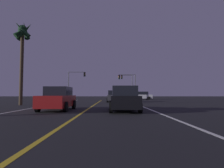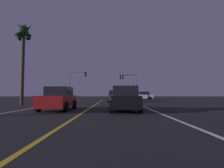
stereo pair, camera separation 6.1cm
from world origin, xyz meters
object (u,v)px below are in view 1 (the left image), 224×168
object	(u,v)px
palm_tree_left_mid	(22,38)
traffic_light_near_right	(127,81)
car_ahead_far	(114,96)
car_oncoming	(58,99)
street_lamp_right_near	(211,11)
traffic_light_near_left	(77,79)
car_lead_same_lane	(124,99)
car_crossing_side	(142,96)
traffic_light_far_right	(127,81)

from	to	relation	value
palm_tree_left_mid	traffic_light_near_right	bearing A→B (deg)	54.15
car_ahead_far	car_oncoming	distance (m)	14.47
car_oncoming	palm_tree_left_mid	size ratio (longest dim) A/B	0.48
traffic_light_near_right	street_lamp_right_near	bearing A→B (deg)	92.01
traffic_light_near_right	traffic_light_near_left	world-z (taller)	traffic_light_near_left
car_lead_same_lane	car_crossing_side	size ratio (longest dim) A/B	1.00
car_crossing_side	palm_tree_left_mid	size ratio (longest dim) A/B	0.48
car_oncoming	car_lead_same_lane	distance (m)	4.81
car_crossing_side	street_lamp_right_near	world-z (taller)	street_lamp_right_near
palm_tree_left_mid	traffic_light_far_right	bearing A→B (deg)	60.21
car_crossing_side	traffic_light_far_right	xyz separation A→B (m)	(-2.82, 3.76, 3.34)
car_ahead_far	traffic_light_near_right	world-z (taller)	traffic_light_near_right
car_ahead_far	palm_tree_left_mid	distance (m)	14.11
car_oncoming	car_ahead_far	bearing A→B (deg)	162.80
car_lead_same_lane	traffic_light_near_right	bearing A→B (deg)	-5.49
car_lead_same_lane	traffic_light_near_left	size ratio (longest dim) A/B	0.75
car_crossing_side	palm_tree_left_mid	world-z (taller)	palm_tree_left_mid
car_lead_same_lane	street_lamp_right_near	bearing A→B (deg)	-145.45
car_oncoming	traffic_light_near_left	xyz separation A→B (m)	(-3.08, 23.83, 3.42)
car_ahead_far	car_oncoming	world-z (taller)	same
traffic_light_far_right	car_lead_same_lane	bearing A→B (deg)	84.58
car_crossing_side	traffic_light_near_left	bearing A→B (deg)	7.34
car_ahead_far	street_lamp_right_near	distance (m)	20.31
car_lead_same_lane	car_crossing_side	world-z (taller)	same
car_lead_same_lane	traffic_light_far_right	bearing A→B (deg)	-5.42
traffic_light_near_left	car_crossing_side	bearing A→B (deg)	7.34
traffic_light_far_right	palm_tree_left_mid	distance (m)	26.91
traffic_light_near_left	palm_tree_left_mid	world-z (taller)	palm_tree_left_mid
palm_tree_left_mid	street_lamp_right_near	bearing A→B (deg)	-40.61
traffic_light_near_right	palm_tree_left_mid	world-z (taller)	palm_tree_left_mid
palm_tree_left_mid	traffic_light_near_left	bearing A→B (deg)	81.66
car_ahead_far	car_lead_same_lane	bearing A→B (deg)	-178.16
car_crossing_side	street_lamp_right_near	size ratio (longest dim) A/B	0.59
car_ahead_far	car_crossing_side	world-z (taller)	same
car_oncoming	traffic_light_near_right	size ratio (longest dim) A/B	0.83
car_crossing_side	traffic_light_near_left	xyz separation A→B (m)	(-13.51, -1.74, 3.42)
car_ahead_far	traffic_light_far_right	world-z (taller)	traffic_light_far_right
traffic_light_near_left	traffic_light_far_right	world-z (taller)	traffic_light_near_left
car_oncoming	traffic_light_far_right	distance (m)	30.48
palm_tree_left_mid	car_ahead_far	bearing A→B (deg)	37.72
traffic_light_near_right	traffic_light_near_left	size ratio (longest dim) A/B	0.91
car_ahead_far	traffic_light_near_left	distance (m)	12.88
car_ahead_far	traffic_light_near_left	world-z (taller)	traffic_light_near_left
car_oncoming	traffic_light_near_left	size ratio (longest dim) A/B	0.75
car_ahead_far	car_oncoming	xyz separation A→B (m)	(-4.28, -13.82, 0.00)
car_oncoming	traffic_light_far_right	world-z (taller)	traffic_light_far_right
car_lead_same_lane	street_lamp_right_near	distance (m)	7.16
traffic_light_near_right	car_crossing_side	bearing A→B (deg)	-152.28
traffic_light_far_right	street_lamp_right_near	bearing A→B (deg)	90.89
car_ahead_far	car_oncoming	bearing A→B (deg)	162.80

